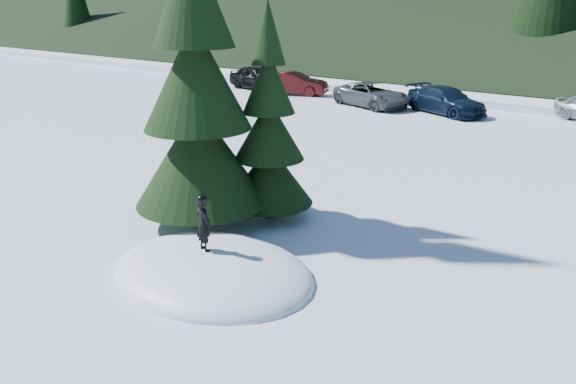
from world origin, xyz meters
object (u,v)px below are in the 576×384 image
Objects in this scene: spruce_tall at (196,90)px; spruce_short at (269,137)px; car_1 at (294,83)px; car_2 at (372,95)px; car_0 at (258,78)px; child_skier at (203,224)px; car_3 at (446,100)px.

spruce_short is at bearing 54.46° from spruce_tall.
car_1 is (-12.18, 16.52, -1.43)m from spruce_short.
spruce_short is 1.18× the size of car_2.
car_0 is 8.97m from car_2.
car_2 is (8.92, -0.94, -0.11)m from car_0.
car_3 is (-3.45, 19.57, -0.38)m from child_skier.
car_0 is (-15.30, 16.79, -1.35)m from spruce_short.
car_3 is at bearing -82.01° from car_0.
spruce_tall is 21.29m from car_1.
car_2 is at bearing 120.34° from car_3.
car_1 is at bearing 121.97° from spruce_tall.
child_skier is 23.71m from car_1.
car_0 is at bearing 63.18° from car_1.
spruce_short reaches higher than car_3.
car_0 is 1.08× the size of car_1.
child_skier is at bearing -42.05° from spruce_tall.
spruce_short reaches higher than child_skier.
car_3 is (-1.47, 17.78, -2.66)m from spruce_tall.
spruce_tall is at bearing -169.92° from car_1.
spruce_short reaches higher than car_0.
car_2 is (-5.38, 17.24, -2.69)m from spruce_tall.
car_2 is at bearing 107.32° from spruce_tall.
car_0 is 0.97× the size of car_3.
child_skier is (0.99, -3.19, -1.07)m from spruce_short.
spruce_tall is 18.26m from car_2.
car_1 is 5.85m from car_2.
spruce_tall reaches higher than spruce_short.
car_0 is 3.12m from car_1.
car_0 is at bearing 101.70° from car_2.
car_0 is 0.96× the size of car_2.
spruce_tall is 1.60× the size of spruce_short.
car_0 is (-14.30, 18.19, -2.57)m from spruce_tall.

